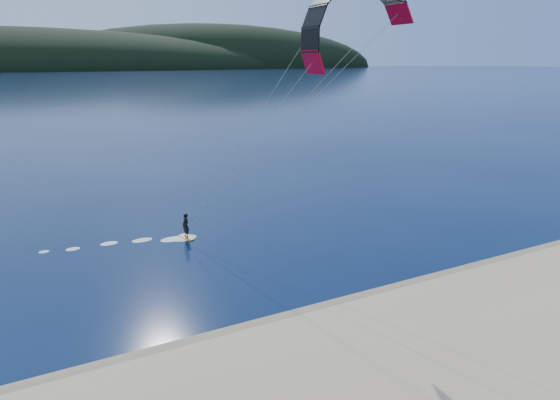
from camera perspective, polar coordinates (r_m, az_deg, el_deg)
name	(u,v)px	position (r m, az deg, el deg)	size (l,w,h in m)	color
ground	(310,388)	(20.87, 3.69, -22.10)	(1800.00, 1800.00, 0.00)	#071637
wet_sand	(265,332)	(24.08, -1.89, -15.99)	(220.00, 2.50, 0.10)	#8A7250
headland	(48,69)	(759.38, -26.66, 14.19)	(1200.00, 310.00, 140.00)	black
kitesurfer_near	(350,49)	(32.47, 8.62, 17.90)	(25.56, 9.51, 18.73)	yellow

